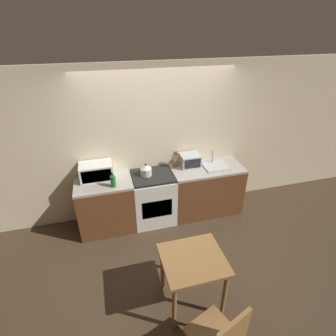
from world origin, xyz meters
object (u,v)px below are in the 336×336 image
microwave (96,171)px  toaster_oven (190,160)px  bottle (113,181)px  kettle (146,170)px  dining_table (193,266)px  stove_range (153,198)px

microwave → toaster_oven: (1.56, 0.02, -0.03)m
microwave → bottle: microwave is taller
kettle → dining_table: (0.21, -1.70, -0.37)m
bottle → dining_table: bearing=-63.5°
microwave → kettle: bearing=-7.4°
stove_range → dining_table: 1.68m
bottle → microwave: bearing=128.0°
kettle → toaster_oven: size_ratio=0.64×
bottle → dining_table: size_ratio=0.34×
dining_table → stove_range: bearing=93.8°
stove_range → dining_table: size_ratio=1.20×
kettle → toaster_oven: kettle is taller
bottle → dining_table: (0.75, -1.50, -0.37)m
kettle → microwave: microwave is taller
dining_table → bottle: bearing=116.5°
microwave → bottle: 0.38m
stove_range → dining_table: stove_range is taller
microwave → bottle: (0.23, -0.30, -0.03)m
kettle → bottle: size_ratio=0.84×
microwave → bottle: bearing=-52.0°
stove_range → kettle: (-0.10, 0.03, 0.54)m
kettle → microwave: size_ratio=0.42×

